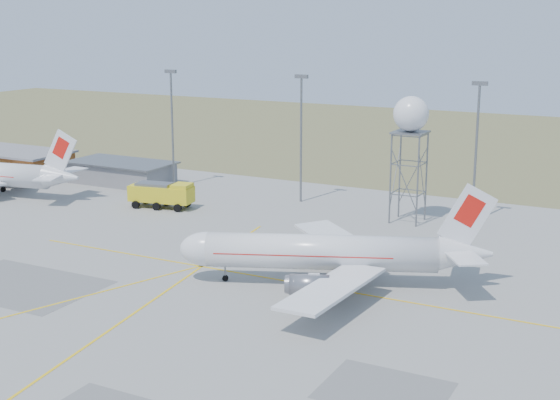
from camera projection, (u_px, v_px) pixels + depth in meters
The scene contains 9 objects.
ground at pixel (62, 375), 65.45m from camera, with size 400.00×400.00×0.00m, color #9E9D98.
grass_strip at pixel (474, 142), 186.20m from camera, with size 400.00×120.00×0.03m, color brown.
building_grey at pixel (122, 172), 140.49m from camera, with size 19.00×10.00×3.90m.
mast_a at pixel (172, 119), 135.39m from camera, with size 2.20×0.50×20.50m.
mast_b at pixel (301, 128), 124.11m from camera, with size 2.20×0.50×20.50m.
mast_c at pixel (477, 141), 111.49m from camera, with size 2.20×0.50×20.50m.
airliner_main at pixel (326, 253), 86.89m from camera, with size 33.68×31.53×11.92m.
radar_tower at pixel (410, 152), 112.07m from camera, with size 5.09×5.09×18.41m.
fire_truck at pixel (163, 196), 122.28m from camera, with size 10.58×5.44×4.06m.
Camera 1 is at (44.21, -44.95, 29.39)m, focal length 50.00 mm.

